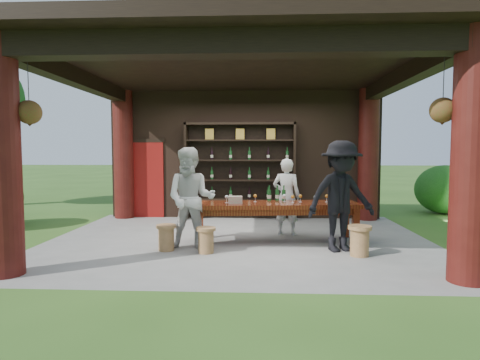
{
  "coord_description": "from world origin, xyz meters",
  "views": [
    {
      "loc": [
        0.4,
        -7.75,
        1.72
      ],
      "look_at": [
        0.0,
        0.4,
        1.15
      ],
      "focal_mm": 30.0,
      "sensor_mm": 36.0,
      "label": 1
    }
  ],
  "objects_px": {
    "wine_shelf": "(240,171)",
    "stool_near_left": "(206,239)",
    "guest_man": "(341,196)",
    "tasting_table": "(276,209)",
    "stool_near_right": "(360,240)",
    "guest_woman": "(191,199)",
    "napkin_basket": "(235,200)",
    "host": "(286,197)",
    "stool_far_left": "(166,237)"
  },
  "relations": [
    {
      "from": "wine_shelf",
      "to": "stool_near_left",
      "type": "xyz_separation_m",
      "value": [
        -0.41,
        -3.5,
        -1.0
      ]
    },
    {
      "from": "guest_man",
      "to": "stool_near_left",
      "type": "bearing_deg",
      "value": 168.33
    },
    {
      "from": "tasting_table",
      "to": "stool_near_left",
      "type": "bearing_deg",
      "value": -141.65
    },
    {
      "from": "stool_near_right",
      "to": "guest_woman",
      "type": "distance_m",
      "value": 2.94
    },
    {
      "from": "tasting_table",
      "to": "wine_shelf",
      "type": "bearing_deg",
      "value": 107.8
    },
    {
      "from": "stool_near_right",
      "to": "napkin_basket",
      "type": "distance_m",
      "value": 2.35
    },
    {
      "from": "host",
      "to": "napkin_basket",
      "type": "xyz_separation_m",
      "value": [
        -1.02,
        -0.83,
        0.02
      ]
    },
    {
      "from": "tasting_table",
      "to": "stool_far_left",
      "type": "height_order",
      "value": "tasting_table"
    },
    {
      "from": "tasting_table",
      "to": "napkin_basket",
      "type": "relative_size",
      "value": 12.42
    },
    {
      "from": "stool_far_left",
      "to": "guest_man",
      "type": "xyz_separation_m",
      "value": [
        3.03,
        0.12,
        0.72
      ]
    },
    {
      "from": "wine_shelf",
      "to": "host",
      "type": "height_order",
      "value": "wine_shelf"
    },
    {
      "from": "stool_near_right",
      "to": "guest_man",
      "type": "distance_m",
      "value": 0.81
    },
    {
      "from": "host",
      "to": "napkin_basket",
      "type": "bearing_deg",
      "value": 56.34
    },
    {
      "from": "stool_near_left",
      "to": "napkin_basket",
      "type": "xyz_separation_m",
      "value": [
        0.45,
        0.78,
        0.59
      ]
    },
    {
      "from": "wine_shelf",
      "to": "host",
      "type": "bearing_deg",
      "value": -60.62
    },
    {
      "from": "tasting_table",
      "to": "guest_man",
      "type": "height_order",
      "value": "guest_man"
    },
    {
      "from": "guest_man",
      "to": "stool_far_left",
      "type": "bearing_deg",
      "value": 164.27
    },
    {
      "from": "stool_near_right",
      "to": "napkin_basket",
      "type": "height_order",
      "value": "napkin_basket"
    },
    {
      "from": "stool_far_left",
      "to": "tasting_table",
      "type": "bearing_deg",
      "value": 23.16
    },
    {
      "from": "stool_near_right",
      "to": "stool_near_left",
      "type": "bearing_deg",
      "value": 178.34
    },
    {
      "from": "wine_shelf",
      "to": "stool_far_left",
      "type": "xyz_separation_m",
      "value": [
        -1.13,
        -3.36,
        -0.99
      ]
    },
    {
      "from": "stool_near_left",
      "to": "stool_far_left",
      "type": "distance_m",
      "value": 0.73
    },
    {
      "from": "stool_far_left",
      "to": "host",
      "type": "relative_size",
      "value": 0.29
    },
    {
      "from": "wine_shelf",
      "to": "host",
      "type": "xyz_separation_m",
      "value": [
        1.06,
        -1.88,
        -0.44
      ]
    },
    {
      "from": "stool_near_left",
      "to": "stool_far_left",
      "type": "bearing_deg",
      "value": 169.25
    },
    {
      "from": "host",
      "to": "napkin_basket",
      "type": "height_order",
      "value": "host"
    },
    {
      "from": "stool_near_left",
      "to": "stool_far_left",
      "type": "height_order",
      "value": "stool_far_left"
    },
    {
      "from": "wine_shelf",
      "to": "stool_near_right",
      "type": "xyz_separation_m",
      "value": [
        2.16,
        -3.57,
        -0.97
      ]
    },
    {
      "from": "guest_woman",
      "to": "napkin_basket",
      "type": "bearing_deg",
      "value": 39.53
    },
    {
      "from": "guest_woman",
      "to": "guest_man",
      "type": "height_order",
      "value": "guest_man"
    },
    {
      "from": "stool_near_left",
      "to": "guest_man",
      "type": "relative_size",
      "value": 0.23
    },
    {
      "from": "tasting_table",
      "to": "stool_near_left",
      "type": "xyz_separation_m",
      "value": [
        -1.22,
        -0.97,
        -0.4
      ]
    },
    {
      "from": "napkin_basket",
      "to": "stool_far_left",
      "type": "bearing_deg",
      "value": -151.11
    },
    {
      "from": "stool_near_right",
      "to": "host",
      "type": "xyz_separation_m",
      "value": [
        -1.1,
        1.69,
        0.53
      ]
    },
    {
      "from": "host",
      "to": "stool_far_left",
      "type": "bearing_deg",
      "value": 51.13
    },
    {
      "from": "stool_near_left",
      "to": "napkin_basket",
      "type": "bearing_deg",
      "value": 59.94
    },
    {
      "from": "stool_far_left",
      "to": "napkin_basket",
      "type": "distance_m",
      "value": 1.46
    },
    {
      "from": "guest_woman",
      "to": "guest_man",
      "type": "bearing_deg",
      "value": 2.58
    },
    {
      "from": "tasting_table",
      "to": "stool_far_left",
      "type": "distance_m",
      "value": 2.14
    },
    {
      "from": "tasting_table",
      "to": "stool_far_left",
      "type": "relative_size",
      "value": 7.1
    },
    {
      "from": "stool_near_right",
      "to": "napkin_basket",
      "type": "xyz_separation_m",
      "value": [
        -2.11,
        0.86,
        0.55
      ]
    },
    {
      "from": "stool_far_left",
      "to": "guest_man",
      "type": "height_order",
      "value": "guest_man"
    },
    {
      "from": "tasting_table",
      "to": "stool_near_right",
      "type": "distance_m",
      "value": 1.74
    },
    {
      "from": "stool_near_left",
      "to": "host",
      "type": "height_order",
      "value": "host"
    },
    {
      "from": "stool_far_left",
      "to": "host",
      "type": "bearing_deg",
      "value": 33.99
    },
    {
      "from": "guest_man",
      "to": "stool_near_right",
      "type": "bearing_deg",
      "value": -70.72
    },
    {
      "from": "wine_shelf",
      "to": "guest_woman",
      "type": "relative_size",
      "value": 1.55
    },
    {
      "from": "stool_near_left",
      "to": "host",
      "type": "bearing_deg",
      "value": 47.65
    },
    {
      "from": "wine_shelf",
      "to": "host",
      "type": "distance_m",
      "value": 2.21
    },
    {
      "from": "host",
      "to": "guest_man",
      "type": "xyz_separation_m",
      "value": [
        0.85,
        -1.35,
        0.16
      ]
    }
  ]
}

